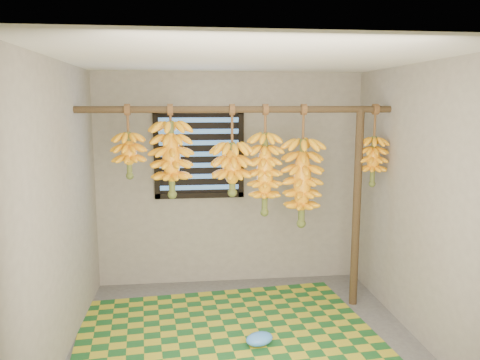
{
  "coord_description": "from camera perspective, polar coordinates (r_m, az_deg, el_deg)",
  "views": [
    {
      "loc": [
        -0.5,
        -3.72,
        2.05
      ],
      "look_at": [
        0.0,
        0.55,
        1.35
      ],
      "focal_mm": 35.0,
      "sensor_mm": 36.0,
      "label": 1
    }
  ],
  "objects": [
    {
      "name": "wall_right",
      "position": [
        4.32,
        21.2,
        -2.76
      ],
      "size": [
        0.01,
        3.0,
        2.4
      ],
      "primitive_type": "cube",
      "color": "slate",
      "rests_on": "floor"
    },
    {
      "name": "banana_bunch_b",
      "position": [
        4.46,
        -8.36,
        2.51
      ],
      "size": [
        0.39,
        0.39,
        0.87
      ],
      "color": "brown",
      "rests_on": "hanging_pole"
    },
    {
      "name": "floor",
      "position": [
        4.28,
        0.91,
        -19.43
      ],
      "size": [
        3.0,
        3.0,
        0.01
      ],
      "primitive_type": "cube",
      "color": "#4D4D4D",
      "rests_on": "ground"
    },
    {
      "name": "banana_bunch_d",
      "position": [
        4.54,
        3.05,
        0.74
      ],
      "size": [
        0.32,
        0.32,
        1.07
      ],
      "color": "brown",
      "rests_on": "hanging_pole"
    },
    {
      "name": "hanging_pole",
      "position": [
        4.45,
        -0.23,
        8.6
      ],
      "size": [
        3.0,
        0.06,
        0.06
      ],
      "primitive_type": "cylinder",
      "rotation": [
        0.0,
        1.57,
        0.0
      ],
      "color": "#48361F",
      "rests_on": "wall_left"
    },
    {
      "name": "ceiling",
      "position": [
        3.77,
        1.01,
        14.63
      ],
      "size": [
        3.0,
        3.0,
        0.01
      ],
      "primitive_type": "cube",
      "color": "silver",
      "rests_on": "wall_back"
    },
    {
      "name": "wall_left",
      "position": [
        3.95,
        -21.28,
        -3.84
      ],
      "size": [
        0.01,
        3.0,
        2.4
      ],
      "primitive_type": "cube",
      "color": "slate",
      "rests_on": "floor"
    },
    {
      "name": "support_post",
      "position": [
        4.86,
        14.02,
        -3.53
      ],
      "size": [
        0.08,
        0.08,
        2.0
      ],
      "primitive_type": "cylinder",
      "color": "#48361F",
      "rests_on": "floor"
    },
    {
      "name": "banana_bunch_a",
      "position": [
        4.48,
        -13.37,
        3.0
      ],
      "size": [
        0.3,
        0.3,
        0.68
      ],
      "color": "brown",
      "rests_on": "hanging_pole"
    },
    {
      "name": "banana_bunch_f",
      "position": [
        4.83,
        15.92,
        2.24
      ],
      "size": [
        0.28,
        0.28,
        0.81
      ],
      "color": "brown",
      "rests_on": "hanging_pole"
    },
    {
      "name": "window",
      "position": [
        5.23,
        -5.0,
        3.18
      ],
      "size": [
        1.0,
        0.04,
        1.0
      ],
      "color": "black",
      "rests_on": "wall_back"
    },
    {
      "name": "banana_bunch_c",
      "position": [
        4.49,
        -0.95,
        1.39
      ],
      "size": [
        0.38,
        0.38,
        0.87
      ],
      "color": "brown",
      "rests_on": "hanging_pole"
    },
    {
      "name": "woven_mat",
      "position": [
        4.36,
        -1.42,
        -18.72
      ],
      "size": [
        2.82,
        2.34,
        0.01
      ],
      "primitive_type": "cube",
      "rotation": [
        0.0,
        0.0,
        0.09
      ],
      "color": "#185120",
      "rests_on": "floor"
    },
    {
      "name": "wall_back",
      "position": [
        5.32,
        -1.2,
        0.06
      ],
      "size": [
        3.0,
        0.01,
        2.4
      ],
      "primitive_type": "cube",
      "color": "slate",
      "rests_on": "floor"
    },
    {
      "name": "plastic_bag",
      "position": [
        4.24,
        2.38,
        -18.78
      ],
      "size": [
        0.3,
        0.27,
        0.1
      ],
      "primitive_type": "ellipsoid",
      "rotation": [
        0.0,
        0.0,
        0.41
      ],
      "color": "#3F89EB",
      "rests_on": "woven_mat"
    },
    {
      "name": "banana_bunch_e",
      "position": [
        4.63,
        7.58,
        -0.33
      ],
      "size": [
        0.37,
        0.37,
        1.2
      ],
      "color": "brown",
      "rests_on": "hanging_pole"
    }
  ]
}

